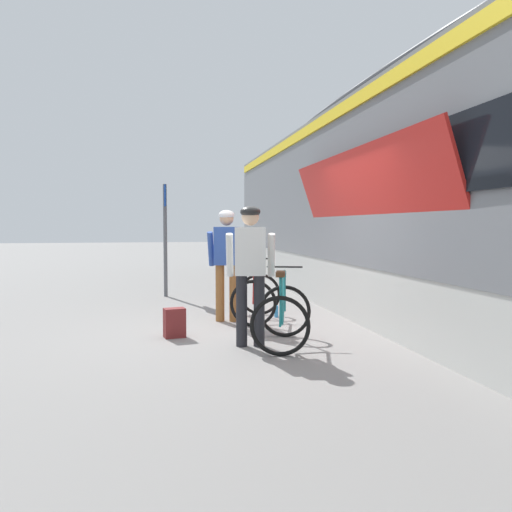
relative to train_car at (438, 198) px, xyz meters
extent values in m
plane|color=gray|center=(-3.10, -0.67, -1.97)|extent=(80.00, 80.00, 0.00)
cube|color=slate|center=(0.00, 0.00, 0.28)|extent=(3.00, 19.41, 2.70)
cube|color=#B7B7B2|center=(0.00, 0.00, -1.52)|extent=(2.97, 19.41, 0.90)
cube|color=red|center=(-1.52, -0.56, -0.17)|extent=(0.58, 4.98, 1.62)
cube|color=yellow|center=(-1.52, 0.00, 1.45)|extent=(0.04, 19.02, 0.20)
cube|color=black|center=(-1.53, -3.15, 0.28)|extent=(0.04, 1.10, 0.80)
ellipsoid|color=#515357|center=(0.00, 0.00, 1.73)|extent=(2.85, 19.02, 0.36)
cylinder|color=#232328|center=(-3.48, -1.32, -1.52)|extent=(0.14, 0.14, 0.90)
cylinder|color=#232328|center=(-3.26, -1.36, -1.52)|extent=(0.14, 0.14, 0.90)
cube|color=white|center=(-3.37, -1.34, -0.77)|extent=(0.42, 0.31, 0.60)
cylinder|color=white|center=(-3.62, -1.25, -0.82)|extent=(0.14, 0.27, 0.56)
cylinder|color=white|center=(-3.11, -1.35, -0.82)|extent=(0.14, 0.27, 0.56)
sphere|color=beige|center=(-3.37, -1.34, -0.34)|extent=(0.22, 0.22, 0.22)
ellipsoid|color=black|center=(-3.37, -1.34, -0.28)|extent=(0.30, 0.32, 0.14)
cylinder|color=#935B2D|center=(-3.53, 0.39, -1.52)|extent=(0.14, 0.14, 0.90)
cylinder|color=#935B2D|center=(-3.32, 0.33, -1.52)|extent=(0.14, 0.14, 0.90)
cube|color=#2D4C9E|center=(-3.43, 0.36, -0.77)|extent=(0.43, 0.34, 0.60)
cylinder|color=#2D4C9E|center=(-3.67, 0.47, -0.82)|extent=(0.16, 0.27, 0.56)
cylinder|color=#2D4C9E|center=(-3.17, 0.33, -0.82)|extent=(0.16, 0.27, 0.56)
sphere|color=tan|center=(-3.43, 0.36, -0.34)|extent=(0.22, 0.22, 0.22)
ellipsoid|color=white|center=(-3.43, 0.36, -0.28)|extent=(0.32, 0.33, 0.14)
torus|color=black|center=(-2.81, -0.92, -1.61)|extent=(0.69, 0.26, 0.71)
torus|color=black|center=(-3.12, -1.89, -1.61)|extent=(0.69, 0.26, 0.71)
cylinder|color=#197A7F|center=(-2.92, -1.26, -1.36)|extent=(0.24, 0.63, 0.63)
cylinder|color=#197A7F|center=(-2.96, -1.37, -1.06)|extent=(0.30, 0.82, 0.04)
cylinder|color=#197A7F|center=(-3.05, -1.66, -1.36)|extent=(0.12, 0.27, 0.62)
cylinder|color=#197A7F|center=(-3.07, -1.72, -1.64)|extent=(0.14, 0.35, 0.08)
cylinder|color=#197A7F|center=(-3.11, -1.83, -1.34)|extent=(0.07, 0.14, 0.56)
cylinder|color=#197A7F|center=(-2.82, -0.94, -1.34)|extent=(0.06, 0.09, 0.55)
cylinder|color=black|center=(-2.83, -0.97, -1.00)|extent=(0.46, 0.17, 0.02)
cube|color=#4C2D19|center=(-3.10, -1.81, -1.01)|extent=(0.17, 0.26, 0.06)
torus|color=black|center=(-2.80, 0.82, -1.61)|extent=(0.69, 0.26, 0.71)
torus|color=black|center=(-3.10, -0.16, -1.61)|extent=(0.69, 0.26, 0.71)
cylinder|color=red|center=(-2.91, 0.48, -1.36)|extent=(0.23, 0.63, 0.63)
cylinder|color=red|center=(-2.94, 0.36, -1.06)|extent=(0.29, 0.82, 0.04)
cylinder|color=red|center=(-3.03, 0.07, -1.36)|extent=(0.12, 0.27, 0.62)
cylinder|color=red|center=(-3.05, 0.01, -1.64)|extent=(0.13, 0.35, 0.08)
cylinder|color=red|center=(-3.09, -0.10, -1.34)|extent=(0.07, 0.14, 0.56)
cylinder|color=red|center=(-2.81, 0.79, -1.34)|extent=(0.05, 0.09, 0.55)
cylinder|color=black|center=(-2.81, 0.77, -1.00)|extent=(0.47, 0.17, 0.02)
cube|color=#4C2D19|center=(-3.08, -0.07, -1.01)|extent=(0.17, 0.26, 0.06)
cube|color=maroon|center=(-4.29, -0.65, -1.77)|extent=(0.31, 0.23, 0.40)
cylinder|color=#338CCC|center=(-2.57, 0.54, -1.87)|extent=(0.06, 0.06, 0.19)
cylinder|color=#595B60|center=(-4.32, 3.41, -0.77)|extent=(0.08, 0.08, 2.40)
cube|color=#193F99|center=(-4.32, 3.41, 0.18)|extent=(0.04, 0.70, 0.44)
camera|label=1|loc=(-4.53, -7.49, -0.45)|focal=35.27mm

